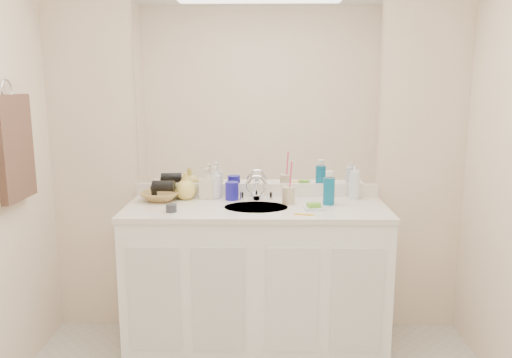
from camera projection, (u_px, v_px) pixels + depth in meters
name	position (u px, v px, depth m)	size (l,w,h in m)	color
wall_back	(257.00, 145.00, 3.10)	(2.60, 0.02, 2.40)	#FBE3C4
vanity_cabinet	(256.00, 280.00, 2.98)	(1.50, 0.55, 0.85)	white
countertop	(256.00, 209.00, 2.90)	(1.52, 0.57, 0.03)	white
backsplash	(257.00, 190.00, 3.14)	(1.52, 0.03, 0.08)	white
sink_basin	(256.00, 209.00, 2.88)	(0.37, 0.37, 0.02)	beige
faucet	(257.00, 191.00, 3.04)	(0.02, 0.02, 0.11)	silver
mirror	(257.00, 87.00, 3.03)	(1.48, 0.01, 1.20)	white
blue_mug	(232.00, 191.00, 3.04)	(0.08, 0.08, 0.11)	#1B179E
tan_cup	(289.00, 195.00, 2.94)	(0.07, 0.07, 0.10)	beige
toothbrush	(290.00, 179.00, 2.92)	(0.01, 0.01, 0.21)	#FF436A
mouthwash_bottle	(329.00, 191.00, 2.92)	(0.07, 0.07, 0.16)	#0B6289
clear_pump_bottle	(354.00, 185.00, 3.06)	(0.07, 0.07, 0.18)	white
soap_dish	(314.00, 208.00, 2.82)	(0.11, 0.09, 0.01)	silver
green_soap	(314.00, 205.00, 2.81)	(0.07, 0.05, 0.02)	#68B92D
orange_comb	(304.00, 214.00, 2.70)	(0.10, 0.02, 0.00)	#F1AE19
dark_jar	(171.00, 208.00, 2.76)	(0.06, 0.06, 0.04)	#303137
soap_bottle_white	(216.00, 182.00, 3.07)	(0.08, 0.08, 0.20)	white
soap_bottle_cream	(207.00, 183.00, 3.07)	(0.09, 0.09, 0.19)	beige
soap_bottle_yellow	(186.00, 186.00, 3.06)	(0.13, 0.13, 0.16)	#EACF5B
wicker_basket	(161.00, 196.00, 3.03)	(0.23, 0.23, 0.06)	#9E7840
hair_dryer	(164.00, 186.00, 3.01)	(0.07, 0.07, 0.13)	black
towel_ring	(6.00, 89.00, 2.54)	(0.11, 0.11, 0.01)	silver
hand_towel	(16.00, 148.00, 2.59)	(0.04, 0.32, 0.55)	#36241D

